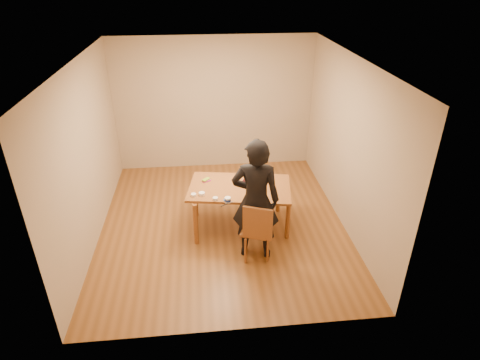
{
  "coord_description": "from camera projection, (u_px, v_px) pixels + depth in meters",
  "views": [
    {
      "loc": [
        -0.29,
        -5.6,
        3.86
      ],
      "look_at": [
        0.27,
        -0.16,
        0.9
      ],
      "focal_mm": 30.0,
      "sensor_mm": 36.0,
      "label": 1
    }
  ],
  "objects": [
    {
      "name": "frosting_lid",
      "position": [
        227.0,
        200.0,
        5.98
      ],
      "size": [
        0.1,
        0.1,
        0.01
      ],
      "primitive_type": "cylinder",
      "color": "#194BA3",
      "rests_on": "dining_table"
    },
    {
      "name": "cake",
      "position": [
        252.0,
        180.0,
        6.42
      ],
      "size": [
        0.22,
        0.22,
        0.07
      ],
      "primitive_type": "cylinder",
      "color": "white",
      "rests_on": "cake_plate"
    },
    {
      "name": "frosting_dollop",
      "position": [
        227.0,
        199.0,
        5.97
      ],
      "size": [
        0.04,
        0.04,
        0.02
      ],
      "primitive_type": "ellipsoid",
      "color": "white",
      "rests_on": "frosting_lid"
    },
    {
      "name": "ramekin_multi",
      "position": [
        194.0,
        195.0,
        6.08
      ],
      "size": [
        0.08,
        0.08,
        0.04
      ],
      "primitive_type": "cylinder",
      "color": "white",
      "rests_on": "dining_table"
    },
    {
      "name": "ramekin_yellow",
      "position": [
        202.0,
        194.0,
        6.1
      ],
      "size": [
        0.09,
        0.09,
        0.04
      ],
      "primitive_type": "cylinder",
      "color": "white",
      "rests_on": "dining_table"
    },
    {
      "name": "candy_box_pink",
      "position": [
        207.0,
        181.0,
        6.5
      ],
      "size": [
        0.15,
        0.12,
        0.02
      ],
      "primitive_type": "cube",
      "rotation": [
        0.0,
        0.0,
        0.51
      ],
      "color": "#ED37A0",
      "rests_on": "dining_table"
    },
    {
      "name": "person",
      "position": [
        256.0,
        200.0,
        5.62
      ],
      "size": [
        0.75,
        0.57,
        1.86
      ],
      "primitive_type": "imported",
      "rotation": [
        0.0,
        0.0,
        2.95
      ],
      "color": "black",
      "rests_on": "floor"
    },
    {
      "name": "dining_table",
      "position": [
        240.0,
        188.0,
        6.35
      ],
      "size": [
        1.73,
        1.19,
        0.04
      ],
      "primitive_type": "cube",
      "rotation": [
        0.0,
        0.0,
        -0.16
      ],
      "color": "brown",
      "rests_on": "floor"
    },
    {
      "name": "spatula",
      "position": [
        225.0,
        205.0,
        5.86
      ],
      "size": [
        0.13,
        0.09,
        0.01
      ],
      "primitive_type": "cube",
      "rotation": [
        0.0,
        0.0,
        0.58
      ],
      "color": "black",
      "rests_on": "dining_table"
    },
    {
      "name": "ramekin_green",
      "position": [
        215.0,
        199.0,
        5.98
      ],
      "size": [
        0.08,
        0.08,
        0.04
      ],
      "primitive_type": "cylinder",
      "color": "white",
      "rests_on": "dining_table"
    },
    {
      "name": "frosting_tub",
      "position": [
        228.0,
        200.0,
        5.91
      ],
      "size": [
        0.09,
        0.09,
        0.08
      ],
      "primitive_type": "cylinder",
      "color": "white",
      "rests_on": "dining_table"
    },
    {
      "name": "frosting_dome",
      "position": [
        252.0,
        177.0,
        6.4
      ],
      "size": [
        0.21,
        0.21,
        0.03
      ],
      "primitive_type": "ellipsoid",
      "color": "white",
      "rests_on": "cake"
    },
    {
      "name": "room_shell",
      "position": [
        220.0,
        141.0,
        6.42
      ],
      "size": [
        4.0,
        4.5,
        2.7
      ],
      "color": "brown",
      "rests_on": "ground"
    },
    {
      "name": "candy_box_green",
      "position": [
        206.0,
        179.0,
        6.49
      ],
      "size": [
        0.14,
        0.14,
        0.02
      ],
      "primitive_type": "cube",
      "rotation": [
        0.0,
        0.0,
        0.73
      ],
      "color": "#1C9920",
      "rests_on": "candy_box_pink"
    },
    {
      "name": "cake_plate",
      "position": [
        252.0,
        182.0,
        6.45
      ],
      "size": [
        0.31,
        0.31,
        0.02
      ],
      "primitive_type": "cylinder",
      "color": "#BB0C2D",
      "rests_on": "dining_table"
    },
    {
      "name": "dining_chair",
      "position": [
        255.0,
        230.0,
        5.82
      ],
      "size": [
        0.49,
        0.49,
        0.04
      ],
      "primitive_type": "cube",
      "rotation": [
        0.0,
        0.0,
        -0.37
      ],
      "color": "brown",
      "rests_on": "floor"
    }
  ]
}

